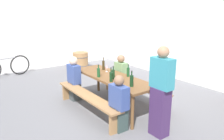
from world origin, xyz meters
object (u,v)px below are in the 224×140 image
Objects in this scene: tasting_table at (112,79)px; seated_guest_near_0 at (74,79)px; wine_bottle_3 at (128,72)px; wine_barrel at (81,61)px; bench_near at (87,98)px; bench_far at (134,86)px; wine_bottle_4 at (103,65)px; wine_bottle_5 at (113,74)px; wine_bottle_0 at (111,76)px; parked_bicycle_0 at (5,67)px; wine_glass_1 at (107,67)px; standing_host at (161,94)px; seated_guest_near_1 at (119,105)px; wine_bottle_2 at (99,72)px; wine_bottle_1 at (132,81)px; seated_guest_far_0 at (121,77)px; wine_glass_0 at (152,81)px.

seated_guest_near_0 is (-0.91, -0.53, -0.14)m from tasting_table.
wine_bottle_3 is 0.26× the size of seated_guest_near_0.
wine_barrel is at bearing 163.32° from tasting_table.
bench_near and bench_far have the same top height.
bench_near is at bearing -54.20° from wine_bottle_4.
tasting_table is 0.27m from wine_bottle_5.
wine_bottle_4 is at bearing 161.45° from wine_bottle_5.
parked_bicycle_0 is (-4.42, -1.30, -0.49)m from wine_bottle_0.
standing_host is at bearing -5.10° from wine_glass_1.
wine_bottle_0 is 0.78m from seated_guest_near_1.
bench_near is 4.00m from wine_barrel.
parked_bicycle_0 is (-3.97, -1.26, -0.49)m from wine_bottle_2.
bench_near is 6.95× the size of wine_bottle_1.
wine_barrel is (-3.60, 1.76, -0.03)m from bench_near.
wine_bottle_5 is at bearing -97.75° from wine_bottle_3.
wine_bottle_4 is at bearing 136.57° from wine_bottle_2.
seated_guest_far_0 is at bearing 104.40° from wine_bottle_2.
bench_far is 4.67m from parked_bicycle_0.
seated_guest_near_0 is (-1.99, -0.73, -0.33)m from wine_glass_0.
wine_bottle_5 is at bearing 130.78° from wine_bottle_0.
seated_guest_far_0 is at bearing 129.76° from wine_bottle_5.
wine_bottle_3 is 0.89× the size of wine_bottle_4.
parked_bicycle_0 is at bearing 14.90° from standing_host.
wine_glass_0 is 0.16× the size of seated_guest_near_0.
seated_guest_far_0 is (-1.30, 1.06, 0.04)m from seated_guest_near_1.
parked_bicycle_0 is at bearing -168.04° from bench_near.
wine_glass_1 is 0.16× the size of seated_guest_near_0.
wine_bottle_4 is 0.20× the size of parked_bicycle_0.
tasting_table is at bearing -17.31° from wine_glass_1.
bench_far is 1.37× the size of standing_host.
wine_bottle_0 is (0.32, -0.25, 0.19)m from tasting_table.
bench_near is 7.25× the size of wine_bottle_0.
wine_bottle_3 is 1.15m from seated_guest_near_1.
wine_bottle_3 reaches higher than wine_barrel.
wine_bottle_5 is 0.25× the size of seated_guest_near_0.
seated_guest_near_0 is (-1.23, -0.28, -0.32)m from wine_bottle_0.
seated_guest_near_0 is at bearing -83.18° from parked_bicycle_0.
wine_glass_1 is 0.90m from seated_guest_near_0.
tasting_table is at bearing 141.21° from wine_bottle_0.
wine_bottle_3 reaches higher than bench_near.
bench_near is 3.39× the size of wine_barrel.
tasting_table is 7.15× the size of wine_bottle_4.
wine_glass_0 is at bearing -82.23° from parked_bicycle_0.
standing_host is (0.72, 0.06, -0.07)m from wine_bottle_1.
wine_bottle_3 is at bearing 76.60° from bench_near.
wine_glass_1 is at bearing -37.92° from seated_guest_near_0.
wine_glass_0 is at bearing 18.20° from wine_bottle_5.
wine_glass_0 is (1.08, 0.88, 0.51)m from bench_near.
wine_bottle_0 is at bearing -27.87° from wine_glass_1.
bench_near is at bearing -88.94° from parked_bicycle_0.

